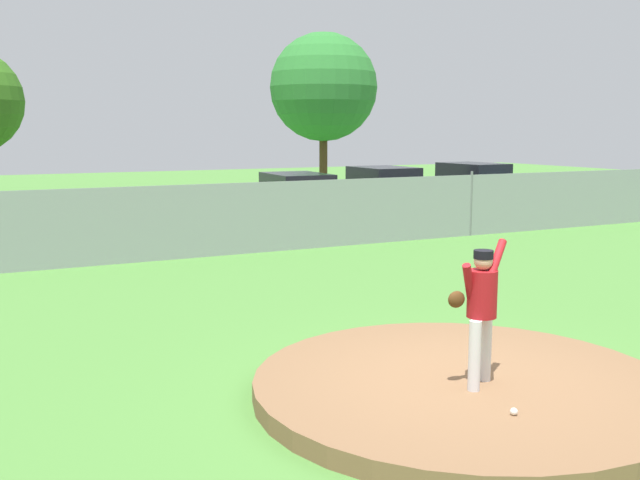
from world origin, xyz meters
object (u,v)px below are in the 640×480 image
pitcher_youth (481,303)px  baseball (514,412)px  parked_car_teal (472,190)px  traffic_cone_orange (124,225)px  parked_car_champagne (297,199)px  parked_car_charcoal (383,194)px

pitcher_youth → baseball: (-0.23, -0.82, -0.88)m
pitcher_youth → parked_car_teal: 18.80m
pitcher_youth → traffic_cone_orange: (-0.73, 14.88, -0.87)m
parked_car_teal → traffic_cone_orange: 12.37m
parked_car_champagne → parked_car_charcoal: bearing=0.3°
pitcher_youth → parked_car_charcoal: size_ratio=0.39×
traffic_cone_orange → parked_car_charcoal: bearing=1.1°
parked_car_charcoal → traffic_cone_orange: parked_car_charcoal is taller
parked_car_teal → parked_car_champagne: size_ratio=0.94×
pitcher_youth → parked_car_teal: size_ratio=0.36×
parked_car_teal → traffic_cone_orange: size_ratio=7.89×
pitcher_youth → parked_car_charcoal: pitcher_youth is taller
parked_car_champagne → traffic_cone_orange: bearing=-178.4°
parked_car_charcoal → traffic_cone_orange: 8.80m
parked_car_champagne → traffic_cone_orange: 5.56m
parked_car_champagne → traffic_cone_orange: parked_car_champagne is taller
pitcher_youth → parked_car_teal: pitcher_youth is taller
baseball → pitcher_youth: bearing=74.7°
baseball → parked_car_charcoal: size_ratio=0.02×
parked_car_teal → baseball: bearing=-127.2°
baseball → traffic_cone_orange: bearing=91.9°
baseball → parked_car_teal: (11.85, 15.60, 0.59)m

